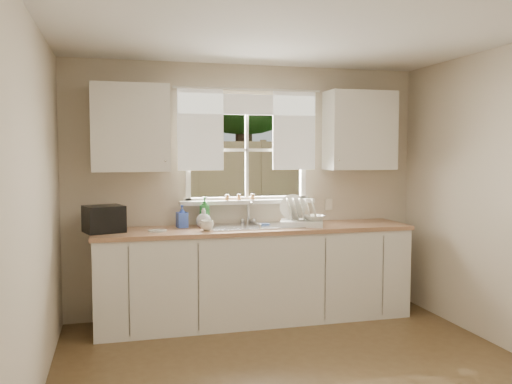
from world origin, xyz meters
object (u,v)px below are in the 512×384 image
object	(u,v)px
soap_bottle_a	(205,211)
cup	(207,226)
black_appliance	(104,219)
dish_rack	(301,217)

from	to	relation	value
soap_bottle_a	cup	world-z (taller)	soap_bottle_a
soap_bottle_a	black_appliance	world-z (taller)	soap_bottle_a
soap_bottle_a	black_appliance	size ratio (longest dim) A/B	0.88
cup	soap_bottle_a	bearing A→B (deg)	87.52
dish_rack	black_appliance	bearing A→B (deg)	178.65
black_appliance	cup	bearing A→B (deg)	-26.50
cup	black_appliance	distance (m)	0.92
soap_bottle_a	cup	size ratio (longest dim) A/B	2.40
dish_rack	cup	size ratio (longest dim) A/B	4.05
soap_bottle_a	cup	xyz separation A→B (m)	(-0.03, -0.31, -0.10)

